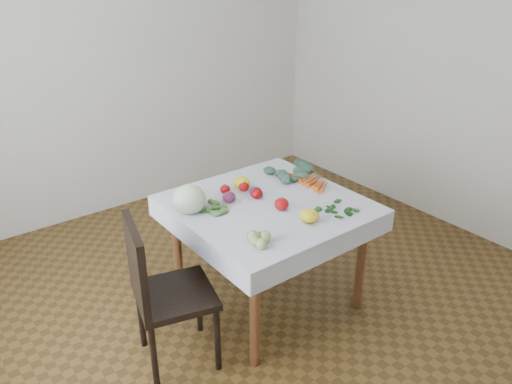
{
  "coord_description": "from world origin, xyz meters",
  "views": [
    {
      "loc": [
        -1.79,
        -2.21,
        2.18
      ],
      "look_at": [
        -0.04,
        0.07,
        0.82
      ],
      "focal_mm": 35.0,
      "sensor_mm": 36.0,
      "label": 1
    }
  ],
  "objects_px": {
    "heirloom_back": "(242,183)",
    "cabbage": "(189,199)",
    "chair": "(159,286)",
    "carrot_bunch": "(312,179)",
    "table": "(267,217)"
  },
  "relations": [
    {
      "from": "chair",
      "to": "heirloom_back",
      "type": "xyz_separation_m",
      "value": [
        0.85,
        0.38,
        0.26
      ]
    },
    {
      "from": "chair",
      "to": "carrot_bunch",
      "type": "height_order",
      "value": "chair"
    },
    {
      "from": "cabbage",
      "to": "carrot_bunch",
      "type": "distance_m",
      "value": 0.92
    },
    {
      "from": "table",
      "to": "cabbage",
      "type": "bearing_deg",
      "value": 157.72
    },
    {
      "from": "chair",
      "to": "cabbage",
      "type": "distance_m",
      "value": 0.57
    },
    {
      "from": "cabbage",
      "to": "carrot_bunch",
      "type": "height_order",
      "value": "cabbage"
    },
    {
      "from": "table",
      "to": "carrot_bunch",
      "type": "bearing_deg",
      "value": 9.02
    },
    {
      "from": "carrot_bunch",
      "to": "table",
      "type": "bearing_deg",
      "value": -170.98
    },
    {
      "from": "heirloom_back",
      "to": "carrot_bunch",
      "type": "distance_m",
      "value": 0.5
    },
    {
      "from": "table",
      "to": "heirloom_back",
      "type": "distance_m",
      "value": 0.32
    },
    {
      "from": "cabbage",
      "to": "heirloom_back",
      "type": "xyz_separation_m",
      "value": [
        0.46,
        0.09,
        -0.05
      ]
    },
    {
      "from": "heirloom_back",
      "to": "chair",
      "type": "bearing_deg",
      "value": -155.93
    },
    {
      "from": "chair",
      "to": "carrot_bunch",
      "type": "bearing_deg",
      "value": 7.4
    },
    {
      "from": "heirloom_back",
      "to": "cabbage",
      "type": "bearing_deg",
      "value": -168.64
    },
    {
      "from": "cabbage",
      "to": "carrot_bunch",
      "type": "xyz_separation_m",
      "value": [
        0.91,
        -0.12,
        -0.08
      ]
    }
  ]
}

